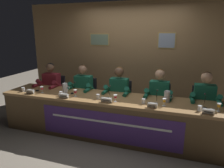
% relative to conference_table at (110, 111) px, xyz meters
% --- Properties ---
extents(ground_plane, '(12.00, 12.00, 0.00)m').
position_rel_conference_table_xyz_m(ground_plane, '(-0.00, 0.12, -0.53)').
color(ground_plane, gray).
extents(wall_back_panelled, '(5.47, 0.14, 2.60)m').
position_rel_conference_table_xyz_m(wall_back_panelled, '(-0.00, 1.65, 0.78)').
color(wall_back_panelled, '#937047').
rests_on(wall_back_panelled, ground_plane).
extents(conference_table, '(4.27, 0.80, 0.75)m').
position_rel_conference_table_xyz_m(conference_table, '(0.00, 0.00, 0.00)').
color(conference_table, olive).
rests_on(conference_table, ground_plane).
extents(chair_far_left, '(0.44, 0.44, 0.92)m').
position_rel_conference_table_xyz_m(chair_far_left, '(-1.59, 0.70, -0.08)').
color(chair_far_left, black).
rests_on(chair_far_left, ground_plane).
extents(panelist_far_left, '(0.51, 0.48, 1.24)m').
position_rel_conference_table_xyz_m(panelist_far_left, '(-1.59, 0.50, 0.20)').
color(panelist_far_left, black).
rests_on(panelist_far_left, ground_plane).
extents(nameplate_far_left, '(0.17, 0.06, 0.08)m').
position_rel_conference_table_xyz_m(nameplate_far_left, '(-1.58, -0.15, 0.27)').
color(nameplate_far_left, white).
rests_on(nameplate_far_left, conference_table).
extents(juice_glass_far_left, '(0.06, 0.06, 0.12)m').
position_rel_conference_table_xyz_m(juice_glass_far_left, '(-1.39, -0.04, 0.31)').
color(juice_glass_far_left, white).
rests_on(juice_glass_far_left, conference_table).
extents(water_cup_far_left, '(0.06, 0.06, 0.08)m').
position_rel_conference_table_xyz_m(water_cup_far_left, '(-1.80, -0.08, 0.27)').
color(water_cup_far_left, silver).
rests_on(water_cup_far_left, conference_table).
extents(microphone_far_left, '(0.06, 0.17, 0.22)m').
position_rel_conference_table_xyz_m(microphone_far_left, '(-1.56, 0.08, 0.30)').
color(microphone_far_left, black).
rests_on(microphone_far_left, conference_table).
extents(chair_left, '(0.44, 0.44, 0.92)m').
position_rel_conference_table_xyz_m(chair_left, '(-0.80, 0.70, -0.08)').
color(chair_left, black).
rests_on(chair_left, ground_plane).
extents(panelist_left, '(0.51, 0.48, 1.24)m').
position_rel_conference_table_xyz_m(panelist_left, '(-0.80, 0.50, 0.20)').
color(panelist_left, black).
rests_on(panelist_left, ground_plane).
extents(nameplate_left, '(0.18, 0.06, 0.08)m').
position_rel_conference_table_xyz_m(nameplate_left, '(-0.82, -0.19, 0.27)').
color(nameplate_left, white).
rests_on(nameplate_left, conference_table).
extents(juice_glass_left, '(0.06, 0.06, 0.12)m').
position_rel_conference_table_xyz_m(juice_glass_left, '(-0.66, -0.03, 0.31)').
color(juice_glass_left, white).
rests_on(juice_glass_left, conference_table).
extents(water_cup_left, '(0.06, 0.06, 0.08)m').
position_rel_conference_table_xyz_m(water_cup_left, '(-0.93, -0.10, 0.27)').
color(water_cup_left, silver).
rests_on(water_cup_left, conference_table).
extents(microphone_left, '(0.06, 0.17, 0.22)m').
position_rel_conference_table_xyz_m(microphone_left, '(-0.80, 0.13, 0.30)').
color(microphone_left, black).
rests_on(microphone_left, conference_table).
extents(chair_center, '(0.44, 0.44, 0.92)m').
position_rel_conference_table_xyz_m(chair_center, '(-0.00, 0.70, -0.08)').
color(chair_center, black).
rests_on(chair_center, ground_plane).
extents(panelist_center, '(0.51, 0.48, 1.24)m').
position_rel_conference_table_xyz_m(panelist_center, '(-0.00, 0.50, 0.20)').
color(panelist_center, black).
rests_on(panelist_center, ground_plane).
extents(nameplate_center, '(0.19, 0.06, 0.08)m').
position_rel_conference_table_xyz_m(nameplate_center, '(-0.01, -0.17, 0.27)').
color(nameplate_center, white).
rests_on(nameplate_center, conference_table).
extents(juice_glass_center, '(0.06, 0.06, 0.12)m').
position_rel_conference_table_xyz_m(juice_glass_center, '(0.13, -0.09, 0.31)').
color(juice_glass_center, white).
rests_on(juice_glass_center, conference_table).
extents(water_cup_center, '(0.06, 0.06, 0.08)m').
position_rel_conference_table_xyz_m(water_cup_center, '(-0.21, -0.04, 0.27)').
color(water_cup_center, silver).
rests_on(water_cup_center, conference_table).
extents(microphone_center, '(0.06, 0.17, 0.22)m').
position_rel_conference_table_xyz_m(microphone_center, '(-0.05, 0.07, 0.30)').
color(microphone_center, black).
rests_on(microphone_center, conference_table).
extents(chair_right, '(0.44, 0.44, 0.92)m').
position_rel_conference_table_xyz_m(chair_right, '(0.79, 0.70, -0.08)').
color(chair_right, black).
rests_on(chair_right, ground_plane).
extents(panelist_right, '(0.51, 0.48, 1.24)m').
position_rel_conference_table_xyz_m(panelist_right, '(0.79, 0.50, 0.20)').
color(panelist_right, black).
rests_on(panelist_right, ground_plane).
extents(nameplate_right, '(0.15, 0.06, 0.08)m').
position_rel_conference_table_xyz_m(nameplate_right, '(0.76, -0.18, 0.27)').
color(nameplate_right, white).
rests_on(nameplate_right, conference_table).
extents(juice_glass_right, '(0.06, 0.06, 0.12)m').
position_rel_conference_table_xyz_m(juice_glass_right, '(0.93, -0.04, 0.31)').
color(juice_glass_right, white).
rests_on(juice_glass_right, conference_table).
extents(water_cup_right, '(0.06, 0.06, 0.08)m').
position_rel_conference_table_xyz_m(water_cup_right, '(0.60, -0.04, 0.27)').
color(water_cup_right, silver).
rests_on(water_cup_right, conference_table).
extents(microphone_right, '(0.06, 0.17, 0.22)m').
position_rel_conference_table_xyz_m(microphone_right, '(0.80, 0.05, 0.30)').
color(microphone_right, black).
rests_on(microphone_right, conference_table).
extents(chair_far_right, '(0.44, 0.44, 0.92)m').
position_rel_conference_table_xyz_m(chair_far_right, '(1.59, 0.70, -0.08)').
color(chair_far_right, black).
rests_on(chair_far_right, ground_plane).
extents(panelist_far_right, '(0.51, 0.48, 1.24)m').
position_rel_conference_table_xyz_m(panelist_far_right, '(1.59, 0.50, 0.20)').
color(panelist_far_right, black).
rests_on(panelist_far_right, ground_plane).
extents(nameplate_far_right, '(0.17, 0.06, 0.08)m').
position_rel_conference_table_xyz_m(nameplate_far_right, '(1.57, -0.19, 0.27)').
color(nameplate_far_right, white).
rests_on(nameplate_far_right, conference_table).
extents(juice_glass_far_right, '(0.06, 0.06, 0.12)m').
position_rel_conference_table_xyz_m(juice_glass_far_right, '(1.73, -0.01, 0.31)').
color(juice_glass_far_right, white).
rests_on(juice_glass_far_right, conference_table).
extents(water_cup_far_right, '(0.06, 0.06, 0.08)m').
position_rel_conference_table_xyz_m(water_cup_far_right, '(1.46, -0.09, 0.27)').
color(water_cup_far_right, silver).
rests_on(water_cup_far_right, conference_table).
extents(microphone_far_right, '(0.06, 0.17, 0.22)m').
position_rel_conference_table_xyz_m(microphone_far_right, '(1.54, 0.08, 0.30)').
color(microphone_far_right, black).
rests_on(microphone_far_right, conference_table).
extents(water_pitcher_left_side, '(0.15, 0.10, 0.21)m').
position_rel_conference_table_xyz_m(water_pitcher_left_side, '(-0.96, 0.11, 0.32)').
color(water_pitcher_left_side, silver).
rests_on(water_pitcher_left_side, conference_table).
extents(water_pitcher_right_side, '(0.15, 0.10, 0.21)m').
position_rel_conference_table_xyz_m(water_pitcher_right_side, '(0.96, 0.18, 0.32)').
color(water_pitcher_right_side, silver).
rests_on(water_pitcher_right_side, conference_table).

